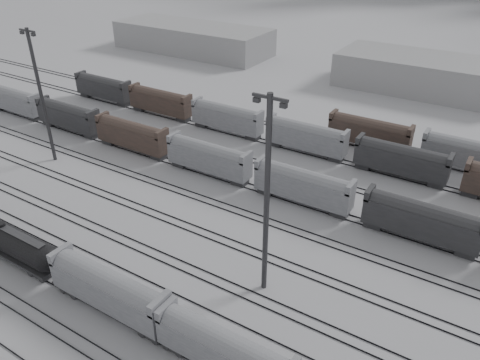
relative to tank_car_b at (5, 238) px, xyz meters
The scene contains 11 objects.
ground 18.41m from the tank_car_b, ahead, with size 900.00×900.00×0.00m, color silver.
tracks 24.69m from the tank_car_b, 42.24° to the left, with size 220.00×71.50×0.16m.
tank_car_b is the anchor object (origin of this frame).
hopper_car_a 18.20m from the tank_car_b, ahead, with size 15.10×3.00×5.40m.
hopper_car_b 32.90m from the tank_car_b, ahead, with size 14.09×2.80×5.04m.
light_mast_b 28.51m from the tank_car_b, 129.30° to the left, with size 3.63×0.58×22.71m.
light_mast_c 34.06m from the tank_car_b, 21.87° to the left, with size 3.78×0.60×23.59m.
bg_string_near 40.57m from the tank_car_b, 49.83° to the left, with size 151.00×3.00×5.60m.
bg_string_mid 59.31m from the tank_car_b, 52.42° to the left, with size 151.00×3.00×5.60m.
warehouse_left 102.89m from the tank_car_b, 113.99° to the left, with size 50.00×18.00×8.00m, color #A09FA2.
warehouse_mid 98.14m from the tank_car_b, 73.32° to the left, with size 40.00×18.00×8.00m, color #A09FA2.
Camera 1 is at (31.60, -23.23, 37.88)m, focal length 35.00 mm.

